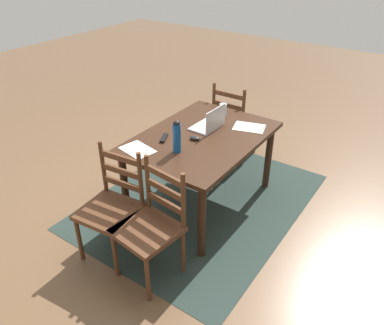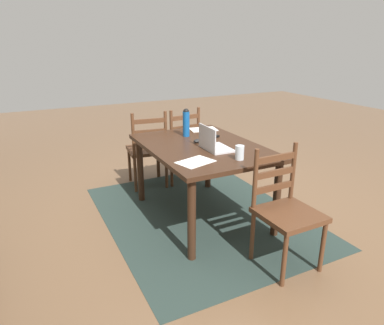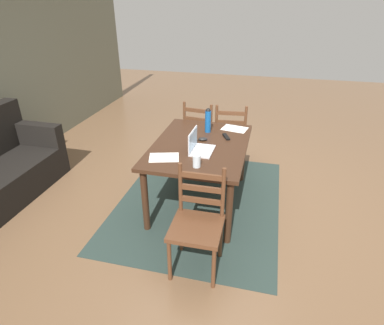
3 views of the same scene
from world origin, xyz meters
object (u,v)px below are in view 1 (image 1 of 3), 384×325
Objects in this scene: dining_table at (201,145)px; chair_left_near at (234,122)px; tv_remote at (164,138)px; computer_mouse at (195,138)px; water_bottle at (177,136)px; chair_right_near at (112,207)px; chair_right_far at (151,227)px; drinking_glass at (223,110)px; laptop at (210,123)px.

chair_left_near reaches higher than dining_table.
tv_remote is (0.25, -0.25, 0.10)m from dining_table.
water_bottle is at bearing -15.38° from computer_mouse.
water_bottle reaches higher than chair_right_near.
dining_table is 14.29× the size of computer_mouse.
chair_right_near and chair_right_far have the same top height.
chair_right_far is 7.75× the size of drinking_glass.
chair_right_near is 1.25m from laptop.
drinking_glass is 1.23× the size of computer_mouse.
laptop reaches higher than chair_right_near.
dining_table is 1.50× the size of chair_right_near.
chair_left_near is 5.59× the size of tv_remote.
chair_left_near is at bearing -165.80° from drinking_glass.
chair_right_near is 0.80m from water_bottle.
dining_table is 0.55m from drinking_glass.
laptop is at bearing 12.66° from chair_left_near.
tv_remote is (0.77, -0.17, -0.05)m from drinking_glass.
chair_right_near is 0.97m from computer_mouse.
water_bottle reaches higher than computer_mouse.
laptop reaches higher than drinking_glass.
chair_left_near reaches higher than drinking_glass.
drinking_glass is 0.63m from computer_mouse.
chair_left_near is 2.91× the size of laptop.
drinking_glass is at bearing -171.16° from dining_table.
computer_mouse is 0.59× the size of tv_remote.
laptop is (-1.18, 0.19, 0.35)m from chair_right_near.
laptop is at bearing 10.48° from drinking_glass.
chair_right_far is (0.00, 0.42, 0.00)m from chair_right_near.
chair_left_near is 1.17m from computer_mouse.
chair_right_far reaches higher than drinking_glass.
chair_right_near reaches higher than drinking_glass.
chair_left_near is at bearing -167.34° from laptop.
chair_right_near is at bearing -4.75° from drinking_glass.
laptop reaches higher than chair_left_near.
computer_mouse reaches higher than dining_table.
water_bottle is at bearing 162.61° from chair_right_near.
water_bottle is (1.37, 0.19, 0.45)m from chair_left_near.
water_bottle is 1.73× the size of tv_remote.
computer_mouse is (0.10, -0.01, 0.11)m from dining_table.
chair_left_near is at bearing 62.44° from tv_remote.
chair_right_near is 0.81m from tv_remote.
chair_right_far is 2.91× the size of laptop.
drinking_glass reaches higher than dining_table.
chair_left_near is at bearing -168.56° from dining_table.
laptop is at bearing -179.16° from water_bottle.
chair_right_far is 0.93m from tv_remote.
chair_left_near is 9.50× the size of computer_mouse.
dining_table is 1.50× the size of chair_right_far.
dining_table is 0.44m from water_bottle.
drinking_glass is at bearing -175.39° from water_bottle.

